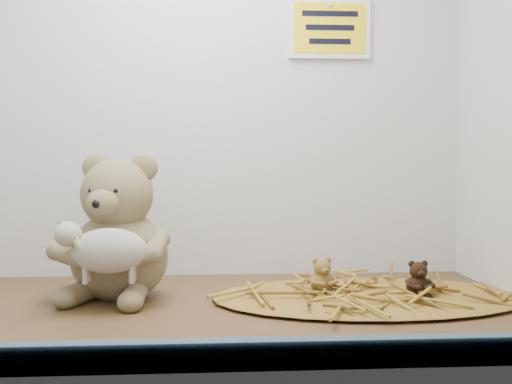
{
  "coord_description": "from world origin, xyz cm",
  "views": [
    {
      "loc": [
        5.72,
        -97.35,
        25.28
      ],
      "look_at": [
        11.99,
        2.85,
        20.02
      ],
      "focal_mm": 40.0,
      "sensor_mm": 36.0,
      "label": 1
    }
  ],
  "objects": [
    {
      "name": "alcove_shell",
      "position": [
        0.0,
        9.0,
        45.0
      ],
      "size": [
        120.4,
        60.2,
        90.4
      ],
      "color": "#442D17",
      "rests_on": "ground"
    },
    {
      "name": "front_rail",
      "position": [
        0.0,
        -28.8,
        1.8
      ],
      "size": [
        119.28,
        2.2,
        3.6
      ],
      "primitive_type": "cube",
      "color": "#335062",
      "rests_on": "shelf_floor"
    },
    {
      "name": "straw_bed",
      "position": [
        33.12,
        5.19,
        0.56
      ],
      "size": [
        58.26,
        33.83,
        1.13
      ],
      "primitive_type": "ellipsoid",
      "color": "brown",
      "rests_on": "shelf_floor"
    },
    {
      "name": "main_teddy",
      "position": [
        -13.14,
        9.49,
        13.44
      ],
      "size": [
        26.73,
        27.59,
        26.87
      ],
      "primitive_type": null,
      "rotation": [
        0.0,
        0.0,
        -0.25
      ],
      "color": "#887B53",
      "rests_on": "shelf_floor"
    },
    {
      "name": "toy_lamb",
      "position": [
        -13.14,
        -0.14,
        10.29
      ],
      "size": [
        16.74,
        10.22,
        10.82
      ],
      "primitive_type": null,
      "color": "#B1AB9F",
      "rests_on": "main_teddy"
    },
    {
      "name": "mini_teddy_tan",
      "position": [
        24.64,
        7.17,
        4.43
      ],
      "size": [
        6.21,
        6.45,
        6.61
      ],
      "primitive_type": null,
      "rotation": [
        0.0,
        0.0,
        0.17
      ],
      "color": "olive",
      "rests_on": "straw_bed"
    },
    {
      "name": "mini_teddy_brown",
      "position": [
        41.6,
        3.22,
        4.42
      ],
      "size": [
        5.43,
        5.71,
        6.58
      ],
      "primitive_type": null,
      "rotation": [
        0.0,
        0.0,
        -0.02
      ],
      "color": "black",
      "rests_on": "straw_bed"
    },
    {
      "name": "wall_sign",
      "position": [
        30.0,
        29.4,
        55.0
      ],
      "size": [
        16.0,
        1.2,
        11.0
      ],
      "primitive_type": "cube",
      "color": "#E4BB0B",
      "rests_on": "back_wall"
    }
  ]
}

